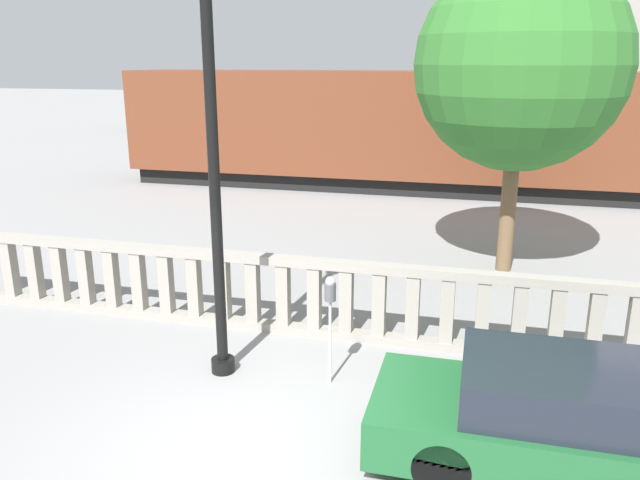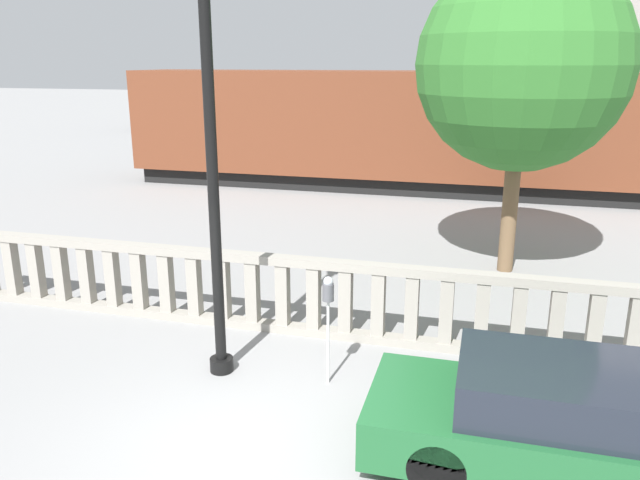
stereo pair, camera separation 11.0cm
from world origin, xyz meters
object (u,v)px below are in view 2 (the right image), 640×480
(parked_car, at_px, (568,423))
(lamppost, at_px, (213,176))
(tree_left, at_px, (522,65))
(train_far, at_px, (381,106))
(parking_meter, at_px, (328,300))
(train_near, at_px, (451,130))

(parked_car, bearing_deg, lamppost, 170.55)
(tree_left, bearing_deg, lamppost, -124.92)
(lamppost, height_order, train_far, lamppost)
(parking_meter, distance_m, train_far, 29.02)
(lamppost, height_order, parked_car, lamppost)
(parking_meter, xyz_separation_m, train_far, (-4.28, 28.69, 0.55))
(train_near, height_order, train_far, train_near)
(parking_meter, xyz_separation_m, tree_left, (2.44, 5.68, 2.99))
(lamppost, distance_m, parking_meter, 2.26)
(parking_meter, height_order, train_near, train_near)
(parking_meter, distance_m, tree_left, 6.86)
(parked_car, xyz_separation_m, train_far, (-7.25, 29.88, 1.20))
(lamppost, distance_m, tree_left, 7.13)
(parked_car, xyz_separation_m, train_near, (-2.31, 14.89, 1.50))
(train_near, bearing_deg, train_far, 108.23)
(parked_car, relative_size, train_near, 0.20)
(lamppost, xyz_separation_m, train_far, (-2.71, 28.76, -1.07))
(parked_car, bearing_deg, parking_meter, 162.64)
(train_far, distance_m, tree_left, 24.10)
(train_far, relative_size, tree_left, 4.63)
(lamppost, relative_size, train_near, 0.26)
(lamppost, bearing_deg, parking_meter, 2.35)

